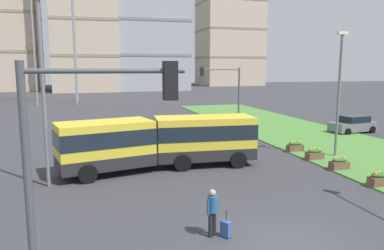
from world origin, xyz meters
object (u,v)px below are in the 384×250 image
articulated_bus (160,141)px  streetlight_median (339,89)px  flower_planter_4 (295,146)px  flower_planter_2 (339,163)px  traffic_light_near_left (81,160)px  pedestrian_crossing (212,209)px  rolling_suitcase (226,229)px  flower_planter_3 (315,154)px  apartment_tower_eastcentre (230,4)px  traffic_light_far_right (226,87)px  streetlight_left (43,85)px  car_grey_wagon (353,125)px  flower_planter_1 (380,178)px

articulated_bus → streetlight_median: 12.35m
flower_planter_4 → streetlight_median: size_ratio=0.13×
streetlight_median → articulated_bus: bearing=178.9°
flower_planter_2 → traffic_light_near_left: traffic_light_near_left is taller
pedestrian_crossing → flower_planter_4: 14.92m
rolling_suitcase → flower_planter_3: bearing=43.0°
rolling_suitcase → traffic_light_near_left: bearing=-138.8°
articulated_bus → apartment_tower_eastcentre: (42.71, 100.00, 25.67)m
rolling_suitcase → traffic_light_far_right: size_ratio=0.16×
traffic_light_near_left → streetlight_median: 20.98m
articulated_bus → streetlight_left: streetlight_left is taller
car_grey_wagon → flower_planter_4: 11.01m
flower_planter_2 → apartment_tower_eastcentre: bearing=72.5°
flower_planter_3 → traffic_light_far_right: traffic_light_far_right is taller
traffic_light_far_right → streetlight_left: 19.63m
traffic_light_far_right → streetlight_median: streetlight_median is taller
articulated_bus → car_grey_wagon: (19.54, 7.40, -0.90)m
car_grey_wagon → flower_planter_3: 12.43m
pedestrian_crossing → traffic_light_far_right: traffic_light_far_right is taller
traffic_light_far_right → streetlight_median: bearing=-72.6°
articulated_bus → pedestrian_crossing: articulated_bus is taller
pedestrian_crossing → streetlight_median: size_ratio=0.21×
traffic_light_near_left → streetlight_left: 11.99m
rolling_suitcase → streetlight_median: size_ratio=0.12×
car_grey_wagon → articulated_bus: bearing=-159.2°
apartment_tower_eastcentre → articulated_bus: bearing=-113.1°
articulated_bus → rolling_suitcase: size_ratio=12.42×
traffic_light_near_left → flower_planter_4: bearing=47.3°
flower_planter_3 → traffic_light_near_left: traffic_light_near_left is taller
flower_planter_4 → apartment_tower_eastcentre: (32.61, 98.25, 26.90)m
flower_planter_1 → flower_planter_2: size_ratio=1.00×
flower_planter_4 → streetlight_left: size_ratio=0.12×
articulated_bus → traffic_light_near_left: size_ratio=1.97×
traffic_light_near_left → streetlight_left: size_ratio=0.65×
traffic_light_near_left → apartment_tower_eastcentre: (46.81, 113.66, 23.17)m
flower_planter_4 → streetlight_left: bearing=-167.4°
articulated_bus → flower_planter_2: bearing=-17.4°
flower_planter_4 → traffic_light_near_left: bearing=-132.7°
streetlight_median → apartment_tower_eastcentre: 107.26m
flower_planter_4 → streetlight_median: bearing=-46.0°
car_grey_wagon → streetlight_left: (-25.64, -9.29, 4.37)m
flower_planter_2 → streetlight_median: size_ratio=0.13×
flower_planter_4 → articulated_bus: bearing=-170.2°
flower_planter_3 → flower_planter_4: 2.43m
car_grey_wagon → flower_planter_2: car_grey_wagon is taller
car_grey_wagon → streetlight_left: bearing=-160.1°
traffic_light_far_right → streetlight_left: (-14.48, -13.22, 0.98)m
rolling_suitcase → traffic_light_near_left: (-4.69, -4.11, 3.84)m
flower_planter_2 → streetlight_median: 5.44m
articulated_bus → pedestrian_crossing: (0.14, -9.36, -0.65)m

